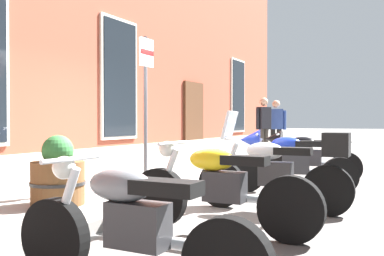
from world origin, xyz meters
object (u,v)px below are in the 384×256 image
motorcycle_blue_sport (287,159)px  motorcycle_black_sport (303,154)px  motorcycle_grey_naked (130,226)px  parking_sign (146,90)px  motorcycle_yellow_naked (219,189)px  pedestrian_blue_top (276,125)px  barrel_planter (58,177)px  pedestrian_dark_jacket (264,125)px  motorcycle_silver_touring (280,170)px

motorcycle_blue_sport → motorcycle_black_sport: 1.53m
motorcycle_grey_naked → parking_sign: bearing=31.2°
motorcycle_black_sport → parking_sign: size_ratio=0.87×
motorcycle_yellow_naked → pedestrian_blue_top: size_ratio=1.31×
motorcycle_black_sport → parking_sign: bearing=149.8°
parking_sign → barrel_planter: bearing=169.8°
pedestrian_dark_jacket → pedestrian_blue_top: pedestrian_dark_jacket is taller
motorcycle_silver_touring → pedestrian_blue_top: 7.21m
motorcycle_silver_touring → barrel_planter: bearing=121.8°
motorcycle_black_sport → motorcycle_silver_touring: bearing=-172.6°
parking_sign → barrel_planter: parking_sign is taller
motorcycle_grey_naked → pedestrian_dark_jacket: (9.30, 1.99, 0.65)m
pedestrian_blue_top → barrel_planter: pedestrian_blue_top is taller
motorcycle_blue_sport → pedestrian_dark_jacket: pedestrian_dark_jacket is taller
motorcycle_grey_naked → barrel_planter: barrel_planter is taller
pedestrian_blue_top → parking_sign: parking_sign is taller
motorcycle_yellow_naked → barrel_planter: bearing=92.4°
barrel_planter → parking_sign: bearing=-10.2°
motorcycle_silver_touring → parking_sign: 2.46m
motorcycle_grey_naked → motorcycle_yellow_naked: 1.76m
motorcycle_blue_sport → motorcycle_black_sport: size_ratio=1.00×
barrel_planter → motorcycle_yellow_naked: bearing=-87.6°
motorcycle_grey_naked → pedestrian_blue_top: pedestrian_blue_top is taller
parking_sign → motorcycle_black_sport: bearing=-30.2°
pedestrian_dark_jacket → motorcycle_yellow_naked: bearing=-165.8°
motorcycle_grey_naked → motorcycle_yellow_naked: (1.76, 0.08, 0.02)m
motorcycle_grey_naked → motorcycle_yellow_naked: size_ratio=0.94×
motorcycle_silver_touring → barrel_planter: motorcycle_silver_touring is taller
pedestrian_dark_jacket → parking_sign: size_ratio=0.72×
motorcycle_silver_touring → motorcycle_blue_sport: (1.60, 0.33, 0.02)m
motorcycle_grey_naked → motorcycle_silver_touring: motorcycle_silver_touring is taller
motorcycle_yellow_naked → pedestrian_dark_jacket: 7.81m
motorcycle_grey_naked → motorcycle_black_sport: motorcycle_black_sport is taller
motorcycle_blue_sport → parking_sign: parking_sign is taller
barrel_planter → motorcycle_blue_sport: bearing=-34.4°
motorcycle_blue_sport → motorcycle_yellow_naked: bearing=-178.9°
motorcycle_blue_sport → pedestrian_blue_top: size_ratio=1.24×
motorcycle_silver_touring → parking_sign: size_ratio=0.88×
motorcycle_blue_sport → pedestrian_blue_top: pedestrian_blue_top is taller
motorcycle_blue_sport → pedestrian_dark_jacket: (4.51, 1.85, 0.54)m
pedestrian_dark_jacket → pedestrian_blue_top: (0.78, -0.12, -0.03)m
motorcycle_yellow_naked → pedestrian_dark_jacket: size_ratio=1.27×
motorcycle_silver_touring → motorcycle_black_sport: motorcycle_silver_touring is taller
motorcycle_grey_naked → pedestrian_blue_top: size_ratio=1.23×
pedestrian_dark_jacket → motorcycle_silver_touring: bearing=-160.3°
motorcycle_silver_touring → pedestrian_blue_top: bearing=16.6°
motorcycle_silver_touring → motorcycle_grey_naked: bearing=176.6°
motorcycle_silver_touring → parking_sign: (0.08, 2.18, 1.13)m
motorcycle_black_sport → pedestrian_blue_top: pedestrian_blue_top is taller
motorcycle_yellow_naked → pedestrian_dark_jacket: bearing=14.2°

